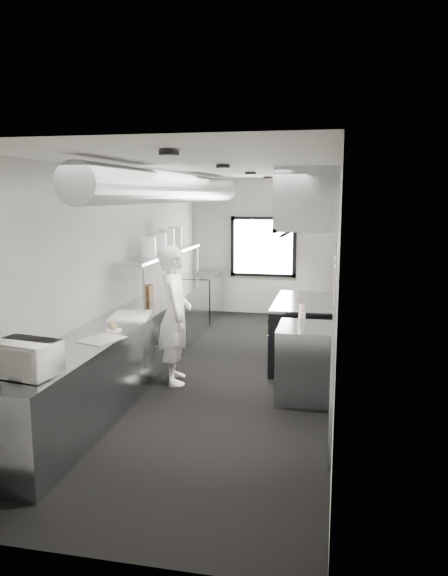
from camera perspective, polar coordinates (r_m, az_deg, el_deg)
The scene contains 35 objects.
floor at distance 7.64m, azimuth -0.03°, elevation -8.97°, with size 3.00×8.00×0.01m, color black.
ceiling at distance 7.24m, azimuth -0.03°, elevation 12.52°, with size 3.00×8.00×0.01m, color beige.
wall_back at distance 11.23m, azimuth 4.16°, elevation 4.36°, with size 3.00×0.02×2.80m, color #B7B5AD.
wall_front at distance 3.57m, azimuth -13.39°, elevation -7.61°, with size 3.00×0.02×2.80m, color #B7B5AD.
wall_left at distance 7.75m, azimuth -10.95°, elevation 1.79°, with size 0.02×8.00×2.80m, color #B7B5AD.
wall_right at distance 7.16m, azimuth 11.81°, elevation 1.10°, with size 0.02×8.00×2.80m, color #B7B5AD.
wall_cladding at distance 7.62m, azimuth 11.44°, elevation -4.89°, with size 0.03×5.50×1.10m, color #92979F.
hvac_duct at distance 7.79m, azimuth -4.55°, elevation 10.45°, with size 0.40×0.40×6.40m, color #989BA0.
service_window at distance 11.19m, azimuth 4.14°, elevation 4.34°, with size 1.36×0.05×1.25m.
exhaust_hood at distance 7.79m, azimuth 9.07°, elevation 9.19°, with size 0.81×2.20×0.88m.
prep_counter at distance 7.36m, azimuth -9.69°, elevation -6.16°, with size 0.70×6.00×0.90m, color #92979F.
pass_shelf at distance 8.56m, azimuth -6.49°, elevation 3.55°, with size 0.45×3.00×0.68m.
range at distance 8.04m, azimuth 8.29°, elevation -4.62°, with size 0.88×1.60×0.94m.
bottle_station at distance 6.69m, azimuth 8.49°, elevation -7.75°, with size 0.65×0.80×0.90m, color #92979F.
far_work_table at distance 10.80m, azimuth -2.53°, elevation -0.94°, with size 0.70×1.20×0.90m, color #92979F.
notice_sheet_a at distance 5.94m, azimuth 11.56°, elevation 1.32°, with size 0.02×0.28×0.38m, color silver.
notice_sheet_b at distance 5.60m, azimuth 11.52°, elevation 0.31°, with size 0.02×0.28×0.38m, color silver.
line_cook at distance 7.10m, azimuth -5.20°, elevation -2.84°, with size 0.66×0.43×1.81m, color white.
microwave at distance 5.04m, azimuth -20.17°, elevation -6.96°, with size 0.51×0.39×0.31m, color silver.
deli_tub_a at distance 5.56m, azimuth -19.43°, elevation -6.55°, with size 0.12×0.12×0.09m, color #B3BFB0.
deli_tub_b at distance 5.64m, azimuth -18.20°, elevation -6.19°, with size 0.13×0.13×0.10m, color #B3BFB0.
newspaper at distance 6.05m, azimuth -12.71°, elevation -5.29°, with size 0.35×0.44×0.01m, color white.
small_plate at distance 6.40m, azimuth -11.58°, elevation -4.39°, with size 0.19×0.19×0.02m, color white.
pastry at distance 6.39m, azimuth -11.60°, elevation -3.97°, with size 0.08×0.08×0.08m, color tan.
cutting_board at distance 7.12m, azimuth -9.84°, elevation -2.88°, with size 0.47×0.63×0.02m, color white.
knife_block at distance 8.12m, azimuth -7.97°, elevation -0.52°, with size 0.10×0.21×0.23m, color brown.
plate_stack_a at distance 7.98m, azimuth -8.04°, elevation 4.35°, with size 0.24×0.24×0.28m, color white.
plate_stack_b at distance 8.38m, azimuth -6.89°, elevation 4.70°, with size 0.24×0.24×0.31m, color white.
plate_stack_c at distance 8.74m, azimuth -6.04°, elevation 5.07°, with size 0.25×0.25×0.35m, color white.
plate_stack_d at distance 9.28m, azimuth -5.19°, elevation 5.40°, with size 0.24×0.24×0.37m, color white.
squeeze_bottle_a at distance 6.24m, azimuth 8.09°, elevation -3.88°, with size 0.06×0.06×0.18m, color white.
squeeze_bottle_b at distance 6.44m, azimuth 8.13°, elevation -3.38°, with size 0.07×0.07×0.20m, color white.
squeeze_bottle_c at distance 6.60m, azimuth 8.32°, elevation -3.21°, with size 0.05×0.05×0.16m, color white.
squeeze_bottle_d at distance 6.74m, azimuth 8.16°, elevation -2.85°, with size 0.06×0.06×0.18m, color white.
squeeze_bottle_e at distance 6.86m, azimuth 8.18°, elevation -2.57°, with size 0.07×0.07×0.20m, color white.
Camera 1 is at (1.48, -7.08, 2.45)m, focal length 33.78 mm.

